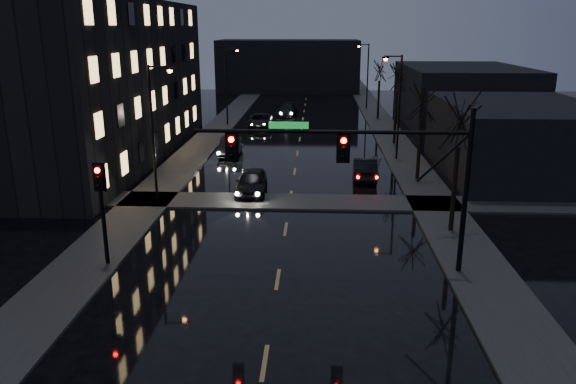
# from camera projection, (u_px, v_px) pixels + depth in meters

# --- Properties ---
(sidewalk_left) EXTENTS (3.00, 140.00, 0.12)m
(sidewalk_left) POSITION_uv_depth(u_px,v_px,m) (202.00, 144.00, 49.42)
(sidewalk_left) COLOR #2D2D2B
(sidewalk_left) RESTS_ON ground
(sidewalk_right) EXTENTS (3.00, 140.00, 0.12)m
(sidewalk_right) POSITION_uv_depth(u_px,v_px,m) (397.00, 146.00, 48.60)
(sidewalk_right) COLOR #2D2D2B
(sidewalk_right) RESTS_ON ground
(sidewalk_cross) EXTENTS (40.00, 3.00, 0.12)m
(sidewalk_cross) POSITION_uv_depth(u_px,v_px,m) (290.00, 202.00, 33.21)
(sidewalk_cross) COLOR #2D2D2B
(sidewalk_cross) RESTS_ON ground
(apartment_block) EXTENTS (12.00, 30.00, 12.00)m
(apartment_block) POSITION_uv_depth(u_px,v_px,m) (84.00, 81.00, 43.33)
(apartment_block) COLOR black
(apartment_block) RESTS_ON ground
(commercial_right_near) EXTENTS (10.00, 14.00, 5.00)m
(commercial_right_near) POSITION_uv_depth(u_px,v_px,m) (517.00, 139.00, 38.95)
(commercial_right_near) COLOR black
(commercial_right_near) RESTS_ON ground
(commercial_right_far) EXTENTS (12.00, 18.00, 6.00)m
(commercial_right_far) POSITION_uv_depth(u_px,v_px,m) (462.00, 95.00, 59.80)
(commercial_right_far) COLOR black
(commercial_right_far) RESTS_ON ground
(far_block) EXTENTS (22.00, 10.00, 8.00)m
(far_block) POSITION_uv_depth(u_px,v_px,m) (289.00, 66.00, 89.22)
(far_block) COLOR black
(far_block) RESTS_ON ground
(signal_mast) EXTENTS (11.11, 0.41, 7.00)m
(signal_mast) POSITION_uv_depth(u_px,v_px,m) (374.00, 160.00, 22.55)
(signal_mast) COLOR black
(signal_mast) RESTS_ON ground
(signal_pole_left) EXTENTS (0.35, 0.41, 4.53)m
(signal_pole_left) POSITION_uv_depth(u_px,v_px,m) (102.00, 200.00, 23.63)
(signal_pole_left) COLOR black
(signal_pole_left) RESTS_ON ground
(tree_near) EXTENTS (3.52, 3.52, 8.08)m
(tree_near) POSITION_uv_depth(u_px,v_px,m) (461.00, 110.00, 26.74)
(tree_near) COLOR black
(tree_near) RESTS_ON ground
(tree_mid_a) EXTENTS (3.30, 3.30, 7.58)m
(tree_mid_a) POSITION_uv_depth(u_px,v_px,m) (423.00, 94.00, 36.43)
(tree_mid_a) COLOR black
(tree_mid_a) RESTS_ON ground
(tree_mid_b) EXTENTS (3.74, 3.74, 8.59)m
(tree_mid_b) POSITION_uv_depth(u_px,v_px,m) (398.00, 68.00, 47.70)
(tree_mid_b) COLOR black
(tree_mid_b) RESTS_ON ground
(tree_far) EXTENTS (3.43, 3.43, 7.88)m
(tree_far) POSITION_uv_depth(u_px,v_px,m) (380.00, 64.00, 61.27)
(tree_far) COLOR black
(tree_far) RESTS_ON ground
(streetlight_l_near) EXTENTS (1.53, 0.28, 8.00)m
(streetlight_l_near) POSITION_uv_depth(u_px,v_px,m) (156.00, 123.00, 31.76)
(streetlight_l_near) COLOR black
(streetlight_l_near) RESTS_ON ground
(streetlight_l_far) EXTENTS (1.53, 0.28, 8.00)m
(streetlight_l_far) POSITION_uv_depth(u_px,v_px,m) (228.00, 80.00, 57.61)
(streetlight_l_far) COLOR black
(streetlight_l_far) RESTS_ON ground
(streetlight_r_mid) EXTENTS (1.53, 0.28, 8.00)m
(streetlight_r_mid) POSITION_uv_depth(u_px,v_px,m) (397.00, 99.00, 42.52)
(streetlight_r_mid) COLOR black
(streetlight_r_mid) RESTS_ON ground
(streetlight_r_far) EXTENTS (1.53, 0.28, 8.00)m
(streetlight_r_far) POSITION_uv_depth(u_px,v_px,m) (366.00, 71.00, 69.33)
(streetlight_r_far) COLOR black
(streetlight_r_far) RESTS_ON ground
(oncoming_car_a) EXTENTS (1.97, 4.59, 1.54)m
(oncoming_car_a) POSITION_uv_depth(u_px,v_px,m) (251.00, 182.00, 34.76)
(oncoming_car_a) COLOR black
(oncoming_car_a) RESTS_ON ground
(oncoming_car_b) EXTENTS (1.62, 4.44, 1.45)m
(oncoming_car_b) POSITION_uv_depth(u_px,v_px,m) (230.00, 146.00, 45.31)
(oncoming_car_b) COLOR black
(oncoming_car_b) RESTS_ON ground
(oncoming_car_c) EXTENTS (2.54, 5.23, 1.43)m
(oncoming_car_c) POSITION_uv_depth(u_px,v_px,m) (260.00, 121.00, 57.72)
(oncoming_car_c) COLOR black
(oncoming_car_c) RESTS_ON ground
(oncoming_car_d) EXTENTS (2.42, 4.80, 1.34)m
(oncoming_car_d) POSITION_uv_depth(u_px,v_px,m) (287.00, 110.00, 65.09)
(oncoming_car_d) COLOR black
(oncoming_car_d) RESTS_ON ground
(lead_car) EXTENTS (1.75, 4.51, 1.46)m
(lead_car) POSITION_uv_depth(u_px,v_px,m) (365.00, 169.00, 38.19)
(lead_car) COLOR black
(lead_car) RESTS_ON ground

